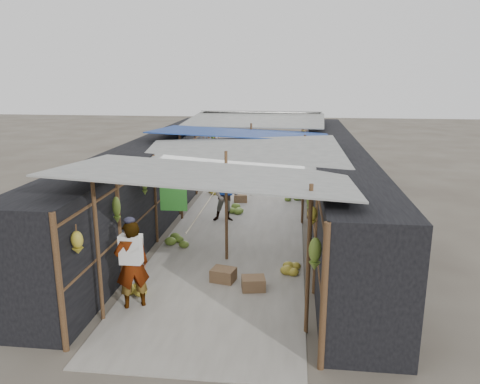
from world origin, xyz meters
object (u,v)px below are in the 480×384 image
at_px(shopper_blue, 226,195).
at_px(vendor_seated, 279,173).
at_px(crate_near, 223,275).
at_px(vendor_elderly, 132,265).
at_px(black_basin, 298,194).

xyz_separation_m(shopper_blue, vendor_seated, (1.39, 5.21, -0.39)).
relative_size(crate_near, shopper_blue, 0.31).
distance_m(vendor_elderly, shopper_blue, 5.52).
xyz_separation_m(black_basin, shopper_blue, (-2.16, -3.18, 0.70)).
distance_m(crate_near, black_basin, 7.51).
height_order(crate_near, shopper_blue, shopper_blue).
bearing_deg(crate_near, black_basin, 90.80).
height_order(black_basin, vendor_seated, vendor_seated).
xyz_separation_m(crate_near, shopper_blue, (-0.56, 4.16, 0.64)).
bearing_deg(shopper_blue, vendor_elderly, -107.11).
bearing_deg(shopper_blue, black_basin, 48.63).
relative_size(vendor_elderly, vendor_seated, 2.12).
relative_size(black_basin, vendor_elderly, 0.34).
bearing_deg(vendor_seated, vendor_elderly, -29.18).
bearing_deg(shopper_blue, vendor_seated, 67.79).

